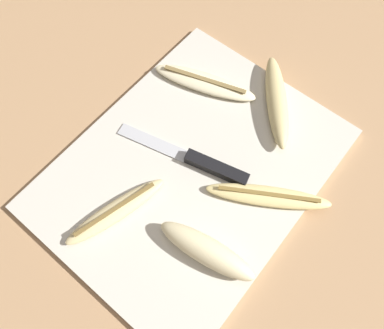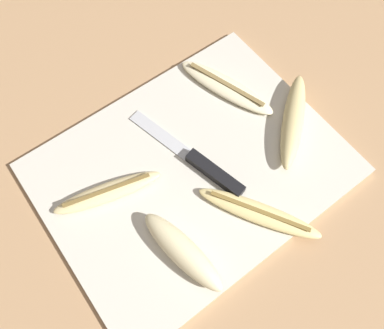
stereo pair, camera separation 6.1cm
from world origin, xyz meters
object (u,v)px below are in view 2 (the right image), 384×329
at_px(banana_mellow_near, 108,192).
at_px(banana_spotted_left, 293,120).
at_px(knife, 205,166).
at_px(banana_bright_far, 226,87).
at_px(banana_golden_short, 259,213).
at_px(banana_cream_curved, 183,251).

distance_m(banana_mellow_near, banana_spotted_left, 0.33).
bearing_deg(knife, banana_bright_far, 24.96).
xyz_separation_m(banana_bright_far, banana_golden_short, (-0.11, -0.21, 0.00)).
height_order(knife, banana_mellow_near, banana_mellow_near).
relative_size(banana_spotted_left, banana_golden_short, 0.90).
relative_size(banana_mellow_near, banana_spotted_left, 1.06).
relative_size(knife, banana_spotted_left, 1.39).
bearing_deg(banana_cream_curved, banana_golden_short, -9.18).
relative_size(knife, banana_cream_curved, 1.46).
bearing_deg(banana_cream_curved, banana_mellow_near, 105.00).
bearing_deg(banana_mellow_near, banana_golden_short, -44.81).
height_order(knife, banana_bright_far, banana_bright_far).
distance_m(banana_spotted_left, banana_bright_far, 0.13).
bearing_deg(banana_bright_far, banana_cream_curved, -140.93).
relative_size(knife, banana_golden_short, 1.25).
relative_size(banana_bright_far, banana_golden_short, 1.05).
relative_size(banana_spotted_left, banana_bright_far, 0.85).
xyz_separation_m(banana_cream_curved, banana_golden_short, (0.13, -0.02, -0.01)).
height_order(banana_cream_curved, banana_spotted_left, banana_cream_curved).
bearing_deg(banana_golden_short, banana_bright_far, 63.29).
distance_m(knife, banana_bright_far, 0.16).
height_order(banana_mellow_near, banana_golden_short, banana_mellow_near).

